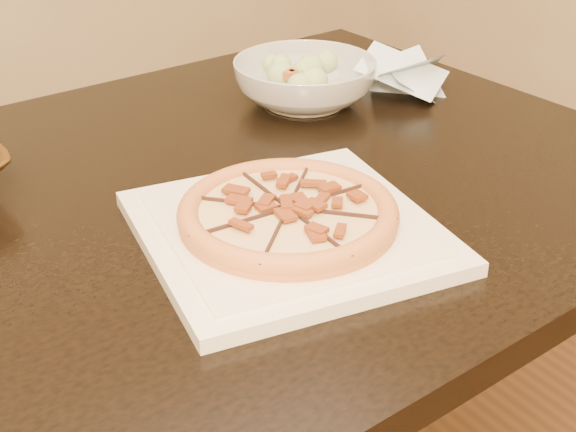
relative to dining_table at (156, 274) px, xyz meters
name	(u,v)px	position (x,y,z in m)	size (l,w,h in m)	color
dining_table	(156,274)	(0.00, 0.00, 0.00)	(1.46, 0.98, 0.75)	black
plate	(288,231)	(0.10, -0.16, 0.11)	(0.38, 0.38, 0.02)	white
pizza	(288,213)	(0.10, -0.16, 0.13)	(0.26, 0.26, 0.03)	#DA8B55
salad_bowl	(305,82)	(0.37, 0.18, 0.14)	(0.23, 0.23, 0.07)	silver
salad	(305,50)	(0.37, 0.18, 0.19)	(0.09, 0.12, 0.04)	#CCE78E
cling_film	(402,79)	(0.53, 0.13, 0.13)	(0.15, 0.12, 0.05)	silver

